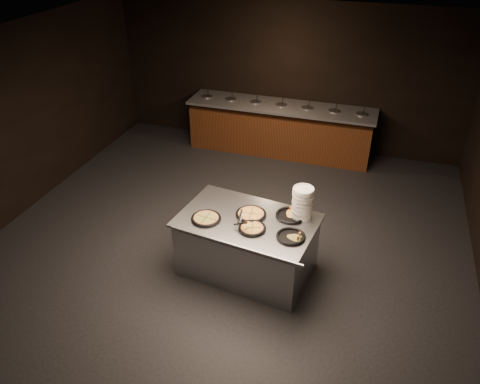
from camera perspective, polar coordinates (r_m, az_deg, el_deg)
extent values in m
cube|color=black|center=(6.84, -2.43, -7.89)|extent=(7.00, 8.00, 0.01)
cube|color=black|center=(5.48, -3.14, 16.33)|extent=(7.00, 8.00, 0.01)
cube|color=black|center=(9.59, 5.77, 13.87)|extent=(7.00, 0.01, 2.90)
cube|color=#583514|center=(9.56, 4.87, 7.28)|extent=(3.60, 0.75, 0.85)
cube|color=#59595E|center=(9.35, 5.02, 10.34)|extent=(3.70, 0.83, 0.05)
cube|color=#3A1F0D|center=(9.72, 4.76, 5.20)|extent=(3.60, 0.69, 0.08)
cylinder|color=silver|center=(9.78, -4.02, 11.39)|extent=(0.22, 0.22, 0.08)
cylinder|color=#58732E|center=(9.77, -4.03, 11.53)|extent=(0.19, 0.19, 0.02)
cylinder|color=black|center=(9.71, -3.92, 11.94)|extent=(0.04, 0.10, 0.19)
cylinder|color=silver|center=(9.61, -1.09, 11.09)|extent=(0.22, 0.22, 0.08)
cylinder|color=#58732E|center=(9.60, -1.09, 11.23)|extent=(0.19, 0.19, 0.02)
cylinder|color=black|center=(9.54, -0.96, 11.65)|extent=(0.04, 0.10, 0.19)
cylinder|color=silver|center=(9.46, 1.92, 10.75)|extent=(0.22, 0.22, 0.08)
cylinder|color=#58732E|center=(9.45, 1.93, 10.89)|extent=(0.19, 0.19, 0.02)
cylinder|color=black|center=(9.40, 2.08, 11.32)|extent=(0.04, 0.10, 0.19)
cylinder|color=silver|center=(9.34, 5.02, 10.37)|extent=(0.22, 0.22, 0.08)
cylinder|color=#58732E|center=(9.33, 5.03, 10.52)|extent=(0.19, 0.19, 0.02)
cylinder|color=black|center=(9.28, 5.21, 10.94)|extent=(0.04, 0.10, 0.19)
cylinder|color=silver|center=(9.25, 8.18, 9.96)|extent=(0.22, 0.22, 0.08)
cylinder|color=#58732E|center=(9.24, 8.19, 10.10)|extent=(0.19, 0.19, 0.02)
cylinder|color=black|center=(9.19, 8.39, 10.52)|extent=(0.04, 0.10, 0.19)
cylinder|color=silver|center=(9.19, 11.38, 9.50)|extent=(0.22, 0.22, 0.08)
cylinder|color=#58732E|center=(9.18, 11.39, 9.64)|extent=(0.19, 0.19, 0.02)
cylinder|color=black|center=(9.13, 11.62, 10.07)|extent=(0.04, 0.10, 0.19)
cylinder|color=silver|center=(9.16, 14.60, 9.01)|extent=(0.22, 0.22, 0.08)
cylinder|color=#58732E|center=(9.15, 14.62, 9.16)|extent=(0.19, 0.19, 0.02)
cylinder|color=black|center=(9.10, 14.87, 9.57)|extent=(0.04, 0.10, 0.19)
cube|color=silver|center=(6.38, 0.87, -6.77)|extent=(1.82, 1.25, 0.76)
cube|color=silver|center=(6.12, 0.90, -3.49)|extent=(1.91, 1.34, 0.04)
cylinder|color=silver|center=(5.69, -0.76, -6.57)|extent=(1.77, 0.28, 0.04)
cylinder|color=white|center=(6.09, 7.63, -1.32)|extent=(0.27, 0.27, 0.43)
cylinder|color=black|center=(6.11, -4.16, -3.30)|extent=(0.37, 0.37, 0.01)
torus|color=black|center=(6.10, -4.16, -3.18)|extent=(0.39, 0.39, 0.04)
torus|color=#A3582A|center=(6.10, -4.16, -3.17)|extent=(0.33, 0.33, 0.03)
cylinder|color=tan|center=(6.10, -4.16, -3.18)|extent=(0.29, 0.29, 0.02)
cube|color=black|center=(6.10, -4.17, -3.11)|extent=(0.04, 0.29, 0.00)
cube|color=black|center=(6.10, -4.17, -3.11)|extent=(0.29, 0.04, 0.00)
cylinder|color=black|center=(6.18, 1.35, -2.79)|extent=(0.38, 0.38, 0.01)
torus|color=black|center=(6.17, 1.35, -2.67)|extent=(0.41, 0.41, 0.04)
torus|color=#A3582A|center=(6.17, 1.35, -2.65)|extent=(0.35, 0.35, 0.03)
cylinder|color=#E4B452|center=(6.17, 1.35, -2.67)|extent=(0.30, 0.30, 0.02)
cube|color=black|center=(6.17, 1.35, -2.60)|extent=(0.04, 0.30, 0.00)
cube|color=black|center=(6.17, 1.35, -2.60)|extent=(0.30, 0.04, 0.00)
cylinder|color=black|center=(6.19, 6.19, -2.93)|extent=(0.37, 0.37, 0.01)
torus|color=black|center=(6.18, 6.20, -2.81)|extent=(0.40, 0.40, 0.04)
cylinder|color=black|center=(5.92, 1.49, -4.53)|extent=(0.33, 0.33, 0.01)
torus|color=black|center=(5.91, 1.49, -4.40)|extent=(0.35, 0.35, 0.04)
torus|color=#A3582A|center=(5.91, 1.49, -4.39)|extent=(0.29, 0.29, 0.03)
cylinder|color=#E4B452|center=(5.91, 1.49, -4.40)|extent=(0.25, 0.25, 0.02)
cube|color=black|center=(5.91, 1.50, -4.33)|extent=(0.24, 0.07, 0.00)
cube|color=black|center=(5.91, 1.50, -4.33)|extent=(0.07, 0.24, 0.00)
cylinder|color=black|center=(5.82, 6.22, -5.49)|extent=(0.34, 0.34, 0.01)
torus|color=black|center=(5.81, 6.23, -5.37)|extent=(0.37, 0.37, 0.04)
cube|color=silver|center=(6.13, 0.37, -2.89)|extent=(0.10, 0.12, 0.00)
cylinder|color=black|center=(5.95, -0.03, -3.12)|extent=(0.03, 0.22, 0.13)
cylinder|color=silver|center=(6.05, 0.17, -3.09)|extent=(0.02, 0.11, 0.08)
cube|color=silver|center=(5.83, 1.40, -5.01)|extent=(0.13, 0.12, 0.00)
cylinder|color=black|center=(5.85, 0.05, -3.88)|extent=(0.20, 0.08, 0.13)
cylinder|color=silver|center=(5.84, 0.72, -4.54)|extent=(0.10, 0.04, 0.08)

